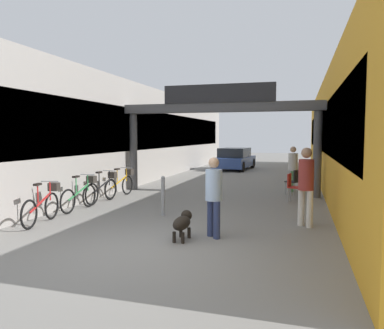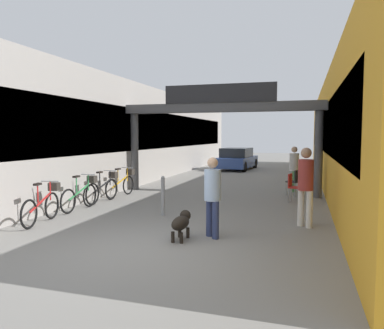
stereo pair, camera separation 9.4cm
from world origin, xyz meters
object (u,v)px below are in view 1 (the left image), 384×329
Objects in this scene: pedestrian_companion at (306,181)px; bicycle_black_third at (103,188)px; bicycle_red_nearest at (43,205)px; bicycle_green_second at (81,194)px; cafe_chair_black_farther at (294,180)px; parked_car_blue at (235,159)px; pedestrian_carrying_crate at (293,166)px; bicycle_orange_farthest at (121,184)px; bollard_post_metal at (163,195)px; dog_on_leash at (183,222)px; pedestrian_with_dog at (214,192)px; cafe_chair_red_nearer at (292,185)px.

bicycle_black_third is (-6.03, 1.58, -0.61)m from pedestrian_companion.
bicycle_red_nearest is 0.99× the size of bicycle_black_third.
pedestrian_companion is 6.06m from bicycle_green_second.
bicycle_black_third reaches higher than cafe_chair_black_farther.
bicycle_red_nearest is at bearing -97.45° from parked_car_blue.
cafe_chair_black_farther is 10.07m from parked_car_blue.
pedestrian_carrying_crate is at bearing 93.97° from pedestrian_companion.
bicycle_orange_farthest is 3.53m from bollard_post_metal.
dog_on_leash is 0.84× the size of cafe_chair_black_farther.
pedestrian_companion reaches higher than bicycle_green_second.
pedestrian_carrying_crate is at bearing 26.22° from bicycle_orange_farthest.
bicycle_red_nearest is 0.99× the size of bicycle_orange_farthest.
pedestrian_carrying_crate reaches higher than dog_on_leash.
cafe_chair_black_farther is (-0.31, 4.61, -0.50)m from pedestrian_companion.
pedestrian_carrying_crate is 1.00m from cafe_chair_black_farther.
bollard_post_metal is at bearing -2.03° from bicycle_green_second.
bicycle_orange_farthest is at bearing -153.78° from pedestrian_carrying_crate.
pedestrian_companion is at bearing -14.70° from bicycle_black_third.
dog_on_leash is 6.72m from cafe_chair_black_farther.
bicycle_orange_farthest is at bearing -100.28° from parked_car_blue.
pedestrian_carrying_crate reaches higher than pedestrian_with_dog.
pedestrian_with_dog reaches higher than bicycle_green_second.
bicycle_green_second is 2.43m from bicycle_orange_farthest.
pedestrian_companion is at bearing -86.03° from pedestrian_carrying_crate.
bicycle_red_nearest is (-5.98, -1.35, -0.61)m from pedestrian_companion.
bicycle_black_third is at bearing 151.53° from bollard_post_metal.
bicycle_green_second is 1.00× the size of bicycle_orange_farthest.
cafe_chair_red_nearer is (-0.35, 3.21, -0.50)m from pedestrian_companion.
bollard_post_metal is (-1.73, 1.69, -0.41)m from pedestrian_with_dog.
pedestrian_companion is 6.64m from bicycle_orange_farthest.
bicycle_red_nearest is 1.88× the size of cafe_chair_black_farther.
pedestrian_with_dog is 4.59m from bicycle_green_second.
cafe_chair_red_nearer is at bearing 43.09° from bollard_post_metal.
pedestrian_companion reaches higher than pedestrian_carrying_crate.
cafe_chair_red_nearer is (3.19, 2.98, 0.02)m from bollard_post_metal.
bicycle_red_nearest is at bearing -88.66° from bicycle_green_second.
bicycle_red_nearest is 2.93m from bicycle_black_third.
pedestrian_carrying_crate is 1.00× the size of bicycle_red_nearest.
cafe_chair_red_nearer and cafe_chair_black_farther have the same top height.
bicycle_orange_farthest is (-6.01, 2.74, -0.61)m from pedestrian_companion.
parked_car_blue is (2.01, 15.33, 0.21)m from bicycle_red_nearest.
pedestrian_carrying_crate is at bearing 50.81° from bicycle_red_nearest.
pedestrian_carrying_crate is 8.87m from bicycle_red_nearest.
bicycle_green_second is (-0.04, 1.66, 0.00)m from bicycle_red_nearest.
bollard_post_metal is at bearing 176.28° from pedestrian_companion.
bicycle_orange_farthest is (0.01, 2.43, 0.00)m from bicycle_green_second.
pedestrian_companion is at bearing -86.19° from cafe_chair_black_farther.
cafe_chair_black_farther is (5.67, 5.95, 0.10)m from bicycle_red_nearest.
pedestrian_carrying_crate is 0.99× the size of bicycle_green_second.
pedestrian_carrying_crate is 1.62× the size of bollard_post_metal.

